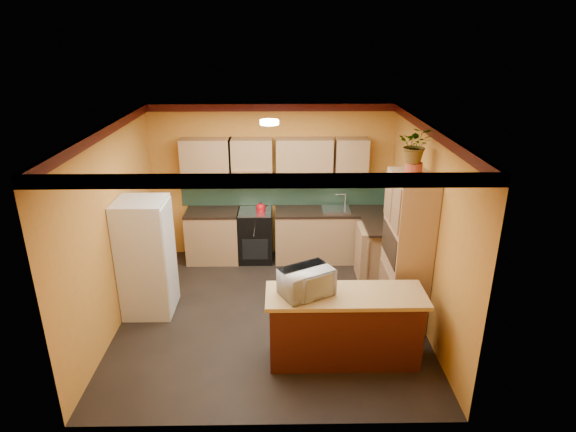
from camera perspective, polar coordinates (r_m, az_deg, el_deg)
The scene contains 15 objects.
room_shell at distance 6.51m, azimuth -2.02°, elevation 5.59°, with size 4.24×4.24×2.72m.
base_cabinets_back at distance 8.49m, azimuth 0.38°, elevation -2.38°, with size 3.65×0.60×0.88m, color tan.
countertop_back at distance 8.32m, azimuth 0.39°, elevation 0.52°, with size 3.65×0.62×0.04m, color black.
stove at distance 8.50m, azimuth -3.84°, elevation -2.31°, with size 0.58×0.58×0.91m, color black.
kettle at distance 8.25m, azimuth -3.25°, elevation 1.03°, with size 0.17×0.17×0.18m, color #B60C14, non-canonical shape.
sink at distance 8.36m, azimuth 5.70°, elevation 0.77°, with size 0.48×0.40×0.03m, color silver.
base_cabinets_right at distance 8.02m, azimuth 11.09°, elevation -4.30°, with size 0.60×0.80×0.88m, color tan.
countertop_right at distance 7.83m, azimuth 11.32°, elevation -1.26°, with size 0.62×0.80×0.04m, color black.
fridge at distance 7.07m, azimuth -16.47°, elevation -4.74°, with size 0.68×0.66×1.70m, color white.
pantry at distance 6.72m, azimuth 13.87°, elevation -3.98°, with size 0.48×0.90×2.10m, color tan.
fern_pot at distance 6.38m, azimuth 14.64°, elevation 5.45°, with size 0.22×0.22×0.16m, color #A84228.
fern at distance 6.31m, azimuth 14.90°, elevation 8.16°, with size 0.42×0.36×0.46m, color tan.
breakfast_bar at distance 6.05m, azimuth 6.68°, elevation -13.13°, with size 1.80×0.55×0.88m, color #4C1B11.
bar_top at distance 5.80m, azimuth 6.88°, elevation -9.33°, with size 1.90×0.65×0.05m, color tan.
microwave at distance 5.66m, azimuth 2.19°, elevation -7.79°, with size 0.59×0.40×0.33m, color white.
Camera 1 is at (0.15, -5.98, 3.84)m, focal length 30.00 mm.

